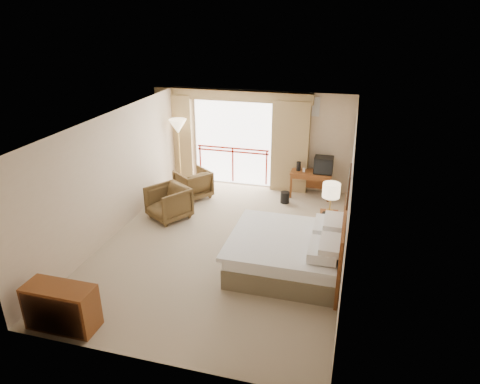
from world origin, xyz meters
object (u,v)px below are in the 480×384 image
(tv, at_px, (324,165))
(armchair_near, at_px, (170,218))
(nightstand, at_px, (328,225))
(dresser, at_px, (61,307))
(table_lamp, at_px, (331,191))
(bed, at_px, (289,252))
(floor_lamp, at_px, (178,129))
(wastebasket, at_px, (285,197))
(armchair_far, at_px, (194,197))
(desk, at_px, (311,177))
(side_table, at_px, (171,193))

(tv, relative_size, armchair_near, 0.55)
(armchair_near, bearing_deg, nightstand, 33.78)
(armchair_near, xyz_separation_m, dresser, (-0.04, -4.02, 0.37))
(table_lamp, bearing_deg, dresser, -132.72)
(tv, xyz_separation_m, dresser, (-3.49, -6.22, -0.55))
(bed, xyz_separation_m, floor_lamp, (-3.69, 3.48, 1.28))
(tv, relative_size, wastebasket, 1.65)
(wastebasket, bearing_deg, floor_lamp, 172.18)
(wastebasket, bearing_deg, armchair_far, -173.80)
(desk, bearing_deg, wastebasket, -132.37)
(bed, relative_size, desk, 1.96)
(armchair_far, xyz_separation_m, floor_lamp, (-0.65, 0.69, 1.66))
(armchair_far, bearing_deg, wastebasket, 134.02)
(bed, distance_m, dresser, 4.10)
(tv, xyz_separation_m, armchair_near, (-3.45, -2.19, -0.93))
(armchair_far, bearing_deg, side_table, 14.97)
(table_lamp, bearing_deg, desk, 106.44)
(table_lamp, distance_m, wastebasket, 2.15)
(nightstand, bearing_deg, table_lamp, 86.32)
(bed, distance_m, nightstand, 1.64)
(table_lamp, distance_m, armchair_near, 3.93)
(wastebasket, bearing_deg, nightstand, -51.77)
(bed, relative_size, nightstand, 3.78)
(desk, bearing_deg, nightstand, -73.39)
(armchair_near, height_order, dresser, dresser)
(bed, distance_m, tv, 3.69)
(nightstand, relative_size, dresser, 0.50)
(tv, xyz_separation_m, wastebasket, (-0.89, -0.58, -0.78))
(bed, relative_size, floor_lamp, 1.10)
(nightstand, distance_m, desk, 2.29)
(tv, relative_size, side_table, 0.90)
(bed, relative_size, dresser, 1.90)
(armchair_near, relative_size, floor_lamp, 0.46)
(table_lamp, xyz_separation_m, wastebasket, (-1.22, 1.50, -0.94))
(table_lamp, bearing_deg, nightstand, -90.00)
(bed, xyz_separation_m, side_table, (-3.35, 2.06, -0.01))
(wastebasket, bearing_deg, side_table, -160.01)
(desk, bearing_deg, table_lamp, -73.03)
(armchair_far, xyz_separation_m, armchair_near, (-0.11, -1.35, 0.00))
(floor_lamp, bearing_deg, desk, 3.28)
(bed, bearing_deg, armchair_near, 155.33)
(desk, relative_size, floor_lamp, 0.56)
(armchair_far, bearing_deg, table_lamp, 109.21)
(armchair_far, distance_m, armchair_near, 1.35)
(nightstand, bearing_deg, tv, 95.14)
(nightstand, height_order, table_lamp, table_lamp)
(nightstand, distance_m, wastebasket, 1.98)
(desk, bearing_deg, armchair_far, -162.94)
(side_table, xyz_separation_m, dresser, (0.16, -4.63, 0.00))
(nightstand, height_order, wastebasket, nightstand)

